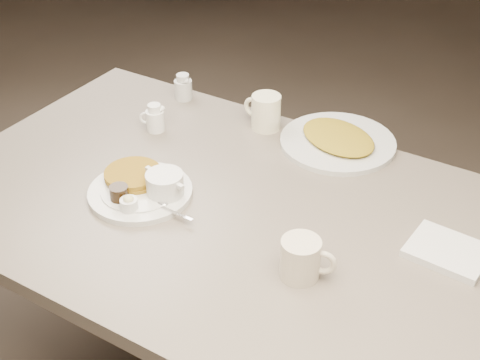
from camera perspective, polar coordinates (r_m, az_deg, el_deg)
The scene contains 8 objects.
diner_table at distance 1.69m, azimuth -0.36°, elevation -7.02°, with size 1.50×0.90×0.75m.
main_plate at distance 1.63m, azimuth -8.23°, elevation -0.57°, with size 0.33×0.29×0.07m.
coffee_mug_near at distance 1.38m, azimuth 5.30°, elevation -6.67°, with size 0.13×0.10×0.09m.
napkin at distance 1.52m, azimuth 17.31°, elevation -5.85°, with size 0.17×0.14×0.02m.
coffee_mug_far at distance 1.88m, azimuth 2.17°, elevation 5.84°, with size 0.12×0.09×0.10m.
creamer_left at distance 1.89m, azimuth -7.29°, elevation 5.23°, with size 0.08×0.05×0.08m.
creamer_right at distance 2.05m, azimuth -4.87°, elevation 7.86°, with size 0.07×0.06×0.08m.
hash_plate at distance 1.83m, azimuth 8.35°, elevation 3.36°, with size 0.42×0.42×0.04m.
Camera 1 is at (0.67, -1.07, 1.71)m, focal length 49.99 mm.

